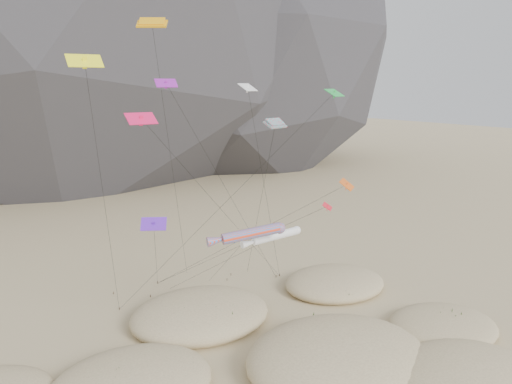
{
  "coord_description": "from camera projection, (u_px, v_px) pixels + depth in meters",
  "views": [
    {
      "loc": [
        -20.89,
        -25.92,
        22.52
      ],
      "look_at": [
        2.31,
        12.0,
        13.19
      ],
      "focal_mm": 35.0,
      "sensor_mm": 36.0,
      "label": 1
    }
  ],
  "objects": [
    {
      "name": "dunes",
      "position": [
        272.0,
        373.0,
        38.86
      ],
      "size": [
        49.73,
        36.29,
        3.98
      ],
      "color": "#CCB789",
      "rests_on": "ground"
    },
    {
      "name": "dune_grass",
      "position": [
        269.0,
        365.0,
        39.72
      ],
      "size": [
        43.25,
        27.02,
        1.54
      ],
      "color": "black",
      "rests_on": "ground"
    },
    {
      "name": "kite_stakes",
      "position": [
        197.0,
        285.0,
        57.62
      ],
      "size": [
        19.5,
        5.71,
        0.3
      ],
      "color": "#3F2D1E",
      "rests_on": "ground"
    },
    {
      "name": "rainbow_tube_kite",
      "position": [
        249.0,
        234.0,
        42.51
      ],
      "size": [
        7.35,
        16.5,
        11.07
      ],
      "color": "#FF3E1A",
      "rests_on": "ground"
    },
    {
      "name": "white_tube_kite",
      "position": [
        273.0,
        237.0,
        45.18
      ],
      "size": [
        7.45,
        15.0,
        9.89
      ],
      "color": "white",
      "rests_on": "ground"
    },
    {
      "name": "orange_parafoil",
      "position": [
        153.0,
        29.0,
        40.39
      ],
      "size": [
        9.73,
        15.28,
        28.08
      ],
      "color": "orange",
      "rests_on": "ground"
    },
    {
      "name": "multi_parafoil",
      "position": [
        275.0,
        126.0,
        42.98
      ],
      "size": [
        7.24,
        15.92,
        19.96
      ],
      "color": "red",
      "rests_on": "ground"
    },
    {
      "name": "delta_kites",
      "position": [
        228.0,
        137.0,
        43.36
      ],
      "size": [
        25.9,
        19.75,
        24.91
      ],
      "color": "purple",
      "rests_on": "ground"
    }
  ]
}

